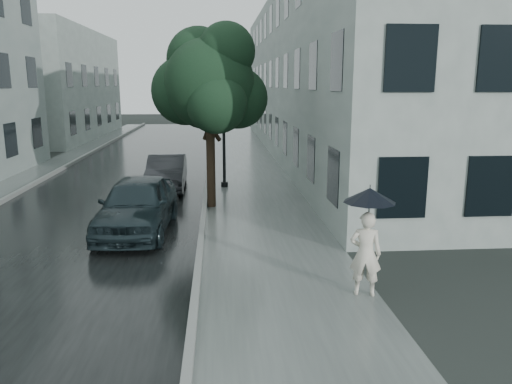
{
  "coord_description": "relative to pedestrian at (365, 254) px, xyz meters",
  "views": [
    {
      "loc": [
        -1.09,
        -9.92,
        4.03
      ],
      "look_at": [
        -0.13,
        2.64,
        1.3
      ],
      "focal_mm": 35.0,
      "sensor_mm": 36.0,
      "label": 1
    }
  ],
  "objects": [
    {
      "name": "sidewalk",
      "position": [
        -1.45,
        13.0,
        -0.84
      ],
      "size": [
        3.5,
        60.0,
        0.01
      ],
      "primitive_type": "cube",
      "color": "slate",
      "rests_on": "ground"
    },
    {
      "name": "umbrella",
      "position": [
        0.04,
        0.04,
        1.14
      ],
      "size": [
        1.3,
        1.3,
        1.24
      ],
      "rotation": [
        0.0,
        0.0,
        -0.39
      ],
      "color": "black",
      "rests_on": "ground"
    },
    {
      "name": "pedestrian",
      "position": [
        0.0,
        0.0,
        0.0
      ],
      "size": [
        0.69,
        0.54,
        1.66
      ],
      "primitive_type": "imported",
      "rotation": [
        0.0,
        0.0,
        2.88
      ],
      "color": "beige",
      "rests_on": "sidewalk"
    },
    {
      "name": "lamp_post",
      "position": [
        -2.72,
        10.68,
        1.94
      ],
      "size": [
        0.83,
        0.42,
        4.84
      ],
      "rotation": [
        0.0,
        0.0,
        0.23
      ],
      "color": "black",
      "rests_on": "ground"
    },
    {
      "name": "asphalt_road",
      "position": [
        -6.78,
        13.0,
        -0.84
      ],
      "size": [
        6.85,
        60.0,
        0.0
      ],
      "primitive_type": "cube",
      "color": "black",
      "rests_on": "ground"
    },
    {
      "name": "building_far_b",
      "position": [
        -15.47,
        31.0,
        3.16
      ],
      "size": [
        7.02,
        18.0,
        8.0
      ],
      "color": "#95A29C",
      "rests_on": "ground"
    },
    {
      "name": "ground",
      "position": [
        -1.7,
        1.0,
        -0.84
      ],
      "size": [
        120.0,
        120.0,
        0.0
      ],
      "primitive_type": "plane",
      "color": "black",
      "rests_on": "ground"
    },
    {
      "name": "car_far",
      "position": [
        -4.81,
        10.41,
        -0.17
      ],
      "size": [
        1.48,
        4.04,
        1.32
      ],
      "primitive_type": "imported",
      "rotation": [
        0.0,
        0.0,
        0.02
      ],
      "color": "#25272A",
      "rests_on": "ground"
    },
    {
      "name": "building_near",
      "position": [
        3.77,
        20.5,
        3.66
      ],
      "size": [
        7.02,
        36.0,
        9.0
      ],
      "color": "#95A29C",
      "rests_on": "ground"
    },
    {
      "name": "kerb_near",
      "position": [
        -3.27,
        13.0,
        -0.77
      ],
      "size": [
        0.15,
        60.0,
        0.15
      ],
      "primitive_type": "cube",
      "color": "slate",
      "rests_on": "ground"
    },
    {
      "name": "car_near",
      "position": [
        -5.04,
        4.65,
        -0.06
      ],
      "size": [
        2.04,
        4.61,
        1.54
      ],
      "primitive_type": "imported",
      "rotation": [
        0.0,
        0.0,
        -0.05
      ],
      "color": "black",
      "rests_on": "ground"
    },
    {
      "name": "street_tree",
      "position": [
        -3.04,
        7.56,
        3.23
      ],
      "size": [
        3.83,
        3.48,
        5.94
      ],
      "color": "#332619",
      "rests_on": "ground"
    },
    {
      "name": "kerb_far",
      "position": [
        -10.27,
        13.0,
        -0.77
      ],
      "size": [
        0.15,
        60.0,
        0.15
      ],
      "primitive_type": "cube",
      "color": "slate",
      "rests_on": "ground"
    },
    {
      "name": "sidewalk_far",
      "position": [
        -11.2,
        13.0,
        -0.84
      ],
      "size": [
        1.7,
        60.0,
        0.01
      ],
      "primitive_type": "cube",
      "color": "#4C5451",
      "rests_on": "ground"
    }
  ]
}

